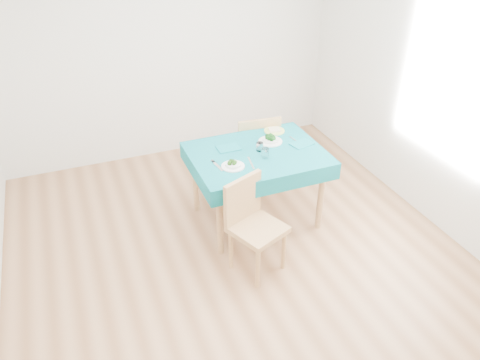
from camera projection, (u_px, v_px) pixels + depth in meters
name	position (u px, v px, depth m)	size (l,w,h in m)	color
room_shell	(240.00, 124.00, 3.51)	(4.02, 4.52, 2.73)	brown
table	(256.00, 187.00, 4.55)	(1.23, 0.93, 0.76)	#09616B
chair_near	(258.00, 222.00, 3.87)	(0.40, 0.44, 1.00)	#AA8050
chair_far	(253.00, 136.00, 5.07)	(0.46, 0.50, 1.14)	#AA8050
bowl_near	(233.00, 164.00, 4.11)	(0.21, 0.21, 0.06)	white
bowl_far	(270.00, 139.00, 4.51)	(0.23, 0.23, 0.07)	white
fork_near	(218.00, 166.00, 4.14)	(0.03, 0.20, 0.00)	silver
knife_near	(251.00, 163.00, 4.18)	(0.02, 0.22, 0.00)	silver
fork_far	(263.00, 146.00, 4.45)	(0.02, 0.19, 0.00)	silver
knife_far	(295.00, 140.00, 4.56)	(0.01, 0.19, 0.00)	silver
napkin_near	(228.00, 148.00, 4.41)	(0.21, 0.15, 0.01)	#0E6D77
napkin_far	(302.00, 144.00, 4.48)	(0.21, 0.15, 0.01)	#0E6D77
tumbler_center	(260.00, 147.00, 4.36)	(0.07, 0.07, 0.08)	white
tumbler_side	(265.00, 153.00, 4.25)	(0.07, 0.07, 0.09)	white
side_plate	(274.00, 131.00, 4.73)	(0.21, 0.21, 0.01)	#CADA6A
bread_slice	(274.00, 130.00, 4.72)	(0.11, 0.11, 0.02)	beige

